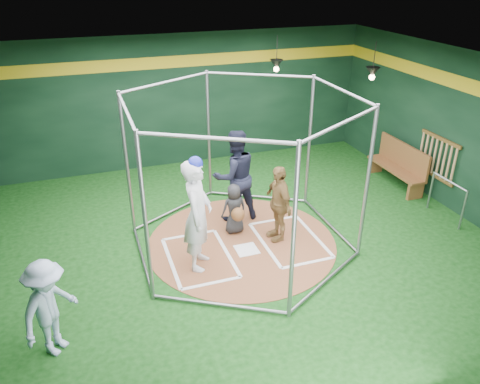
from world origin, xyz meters
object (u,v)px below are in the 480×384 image
object	(u,v)px
visitor_leopard	(278,203)
umpire	(235,176)
batter_figure	(198,214)
dugout_bench	(399,164)

from	to	relation	value
visitor_leopard	umpire	size ratio (longest dim) A/B	0.78
visitor_leopard	umpire	distance (m)	1.21
batter_figure	umpire	world-z (taller)	batter_figure
batter_figure	umpire	xyz separation A→B (m)	(1.19, 1.45, -0.06)
visitor_leopard	dugout_bench	world-z (taller)	visitor_leopard
visitor_leopard	umpire	world-z (taller)	umpire
umpire	dugout_bench	distance (m)	4.48
batter_figure	dugout_bench	bearing A→B (deg)	17.45
visitor_leopard	dugout_bench	size ratio (longest dim) A/B	0.85
visitor_leopard	batter_figure	bearing A→B (deg)	-80.62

